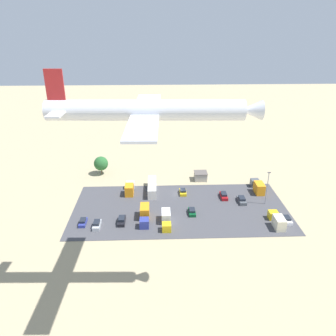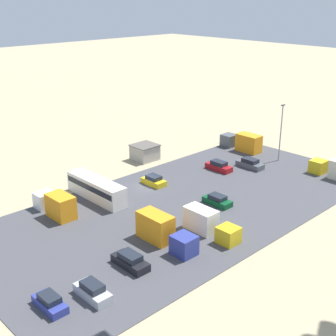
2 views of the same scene
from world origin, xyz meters
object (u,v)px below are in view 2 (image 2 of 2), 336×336
parked_car_1 (130,261)px  parked_truck_1 (163,232)px  parked_truck_3 (336,170)px  parked_truck_4 (56,205)px  parked_car_2 (154,181)px  parked_car_7 (50,303)px  parked_car_3 (217,200)px  shed_building (145,152)px  parked_car_6 (336,167)px  parked_truck_0 (243,142)px  parked_car_0 (250,164)px  parked_car_5 (219,166)px  bus (96,188)px  parked_car_4 (93,291)px  parked_truck_2 (208,224)px

parked_car_1 → parked_truck_1: bearing=-168.6°
parked_truck_3 → parked_truck_4: parked_truck_4 is taller
parked_car_2 → parked_car_7: (27.64, 15.86, -0.02)m
parked_car_3 → parked_truck_3: parked_truck_3 is taller
shed_building → parked_car_1: (24.28, 25.43, -0.65)m
shed_building → parked_truck_1: bearing=53.1°
parked_car_6 → parked_car_7: parked_car_7 is taller
parked_car_7 → parked_truck_0: (-51.37, -16.83, 0.91)m
parked_car_1 → parked_car_3: bearing=-168.5°
parked_car_0 → parked_truck_3: parked_truck_3 is taller
parked_car_1 → parked_car_5: (-29.71, -12.67, -0.01)m
shed_building → parked_car_2: shed_building is taller
shed_building → parked_car_7: 42.97m
parked_car_3 → parked_truck_1: (13.05, 2.68, 0.95)m
parked_car_1 → parked_truck_0: 44.45m
bus → parked_car_1: bus is taller
bus → parked_car_3: 17.57m
bus → parked_car_3: size_ratio=2.64×
parked_car_1 → parked_truck_3: size_ratio=0.61×
parked_truck_1 → parked_car_6: bearing=176.6°
bus → parked_car_0: bus is taller
bus → parked_car_5: 22.28m
shed_building → parked_truck_0: 19.16m
parked_truck_4 → parked_car_6: bearing=-22.6°
parked_car_0 → parked_car_3: 16.46m
parked_car_7 → parked_truck_3: size_ratio=0.53×
parked_car_0 → parked_truck_0: size_ratio=0.58×
parked_car_0 → parked_car_7: bearing=-167.3°
parked_truck_0 → parked_truck_4: (40.29, -0.31, -0.06)m
parked_car_2 → parked_car_6: 31.21m
parked_car_7 → parked_truck_0: parked_truck_0 is taller
parked_car_1 → parked_truck_4: 16.90m
parked_car_4 → parked_truck_3: 46.99m
parked_car_2 → parked_truck_2: (5.72, 16.43, 0.72)m
parked_car_7 → parked_car_1: bearing=-178.4°
parked_car_0 → parked_car_5: size_ratio=1.01×
parked_car_3 → parked_car_6: size_ratio=1.03×
parked_car_7 → parked_car_4: bearing=159.4°
parked_car_1 → parked_truck_0: size_ratio=0.57×
bus → parked_car_4: size_ratio=2.59×
parked_car_0 → parked_car_2: (17.00, -5.81, -0.05)m
parked_car_2 → parked_truck_0: bearing=-177.7°
parked_car_2 → parked_truck_4: size_ratio=0.54×
bus → parked_truck_0: size_ratio=1.36×
bus → parked_car_5: bearing=167.6°
parked_car_0 → parked_truck_3: size_ratio=0.62×
parked_car_2 → parked_car_6: parked_car_2 is taller
parked_truck_3 → parked_truck_1: bearing=173.5°
parked_car_7 → parked_truck_3: bearing=177.3°
parked_car_2 → parked_car_4: 29.39m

